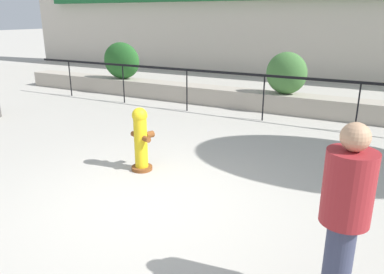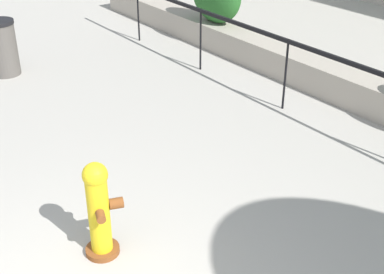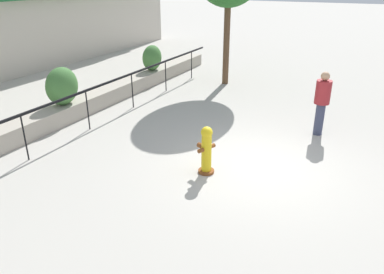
% 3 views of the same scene
% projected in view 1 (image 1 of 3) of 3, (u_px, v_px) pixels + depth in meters
% --- Properties ---
extents(ground_plane, '(120.00, 120.00, 0.00)m').
position_uv_depth(ground_plane, '(154.00, 203.00, 5.23)').
color(ground_plane, '#B2ADA3').
extents(planter_wall_low, '(18.00, 0.70, 0.50)m').
position_uv_depth(planter_wall_low, '(275.00, 102.00, 10.20)').
color(planter_wall_low, '#ADA393').
rests_on(planter_wall_low, ground).
extents(fence_railing_segment, '(15.00, 0.05, 1.15)m').
position_uv_depth(fence_railing_segment, '(265.00, 80.00, 9.03)').
color(fence_railing_segment, black).
rests_on(fence_railing_segment, ground).
extents(hedge_bush_0, '(1.35, 0.64, 1.18)m').
position_uv_depth(hedge_bush_0, '(121.00, 61.00, 12.24)').
color(hedge_bush_0, '#235B23').
rests_on(hedge_bush_0, planter_wall_low).
extents(hedge_bush_1, '(1.08, 0.70, 1.10)m').
position_uv_depth(hedge_bush_1, '(286.00, 73.00, 9.84)').
color(hedge_bush_1, '#427538').
rests_on(hedge_bush_1, planter_wall_low).
extents(fire_hydrant, '(0.47, 0.48, 1.08)m').
position_uv_depth(fire_hydrant, '(141.00, 139.00, 6.20)').
color(fire_hydrant, brown).
rests_on(fire_hydrant, ground).
extents(pedestrian, '(0.47, 0.47, 1.73)m').
position_uv_depth(pedestrian, '(345.00, 210.00, 3.04)').
color(pedestrian, '#383D56').
rests_on(pedestrian, ground).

